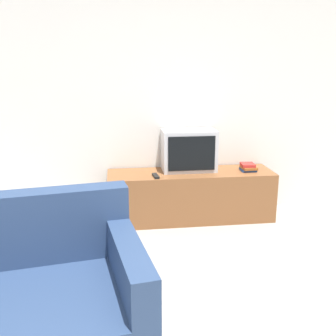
{
  "coord_description": "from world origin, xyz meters",
  "views": [
    {
      "loc": [
        -0.08,
        -1.25,
        1.64
      ],
      "look_at": [
        0.4,
        2.35,
        0.68
      ],
      "focal_mm": 42.0,
      "sensor_mm": 36.0,
      "label": 1
    }
  ],
  "objects_px": {
    "television": "(189,150)",
    "tv_stand": "(190,195)",
    "book_stack": "(248,167)",
    "remote_on_stand": "(156,176)"
  },
  "relations": [
    {
      "from": "television",
      "to": "tv_stand",
      "type": "bearing_deg",
      "value": -83.24
    },
    {
      "from": "television",
      "to": "book_stack",
      "type": "distance_m",
      "value": 0.67
    },
    {
      "from": "book_stack",
      "to": "remote_on_stand",
      "type": "relative_size",
      "value": 1.1
    },
    {
      "from": "television",
      "to": "remote_on_stand",
      "type": "bearing_deg",
      "value": -149.3
    },
    {
      "from": "television",
      "to": "book_stack",
      "type": "xyz_separation_m",
      "value": [
        0.63,
        -0.11,
        -0.18
      ]
    },
    {
      "from": "book_stack",
      "to": "remote_on_stand",
      "type": "height_order",
      "value": "book_stack"
    },
    {
      "from": "book_stack",
      "to": "tv_stand",
      "type": "bearing_deg",
      "value": 177.1
    },
    {
      "from": "book_stack",
      "to": "television",
      "type": "bearing_deg",
      "value": 169.82
    },
    {
      "from": "television",
      "to": "book_stack",
      "type": "bearing_deg",
      "value": -10.18
    },
    {
      "from": "tv_stand",
      "to": "remote_on_stand",
      "type": "height_order",
      "value": "remote_on_stand"
    }
  ]
}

